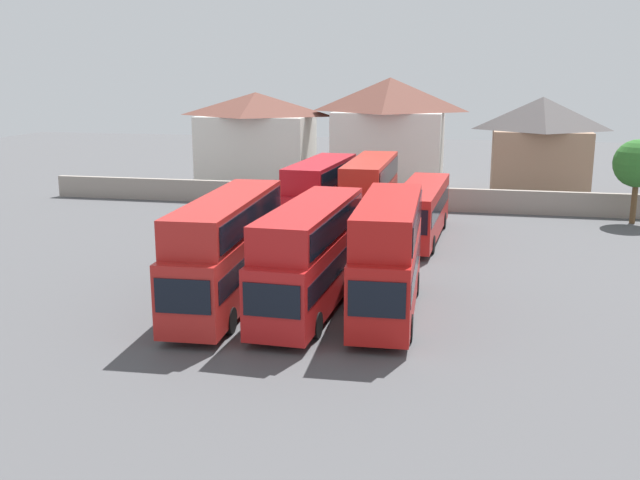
{
  "coord_description": "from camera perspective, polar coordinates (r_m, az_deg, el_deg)",
  "views": [
    {
      "loc": [
        7.25,
        -30.73,
        10.52
      ],
      "look_at": [
        0.0,
        3.0,
        2.53
      ],
      "focal_mm": 40.65,
      "sensor_mm": 36.0,
      "label": 1
    }
  ],
  "objects": [
    {
      "name": "bus_5",
      "position": [
        47.58,
        3.95,
        3.71
      ],
      "size": [
        2.58,
        10.96,
        5.03
      ],
      "rotation": [
        0.0,
        0.0,
        -1.57
      ],
      "color": "#B0261C",
      "rests_on": "ground"
    },
    {
      "name": "house_terrace_centre",
      "position": [
        65.38,
        5.48,
        8.28
      ],
      "size": [
        9.83,
        8.09,
        10.11
      ],
      "color": "silver",
      "rests_on": "ground"
    },
    {
      "name": "bus_4",
      "position": [
        47.89,
        0.03,
        3.7
      ],
      "size": [
        3.17,
        10.45,
        4.86
      ],
      "rotation": [
        0.0,
        0.0,
        -1.63
      ],
      "color": "#B2141E",
      "rests_on": "ground"
    },
    {
      "name": "ground",
      "position": [
        50.38,
        3.59,
        0.97
      ],
      "size": [
        140.0,
        140.0,
        0.0
      ],
      "primitive_type": "plane",
      "color": "#4C4C4F"
    },
    {
      "name": "house_terrace_right",
      "position": [
        65.53,
        16.94,
        7.09
      ],
      "size": [
        8.36,
        6.67,
        8.52
      ],
      "color": "#9E7A60",
      "rests_on": "ground"
    },
    {
      "name": "depot_boundary_wall",
      "position": [
        57.56,
        4.73,
        3.38
      ],
      "size": [
        56.0,
        0.5,
        1.8
      ],
      "primitive_type": "cube",
      "color": "gray",
      "rests_on": "ground"
    },
    {
      "name": "house_terrace_left",
      "position": [
        68.36,
        -5.03,
        7.91
      ],
      "size": [
        10.56,
        6.96,
        8.76
      ],
      "color": "silver",
      "rests_on": "ground"
    },
    {
      "name": "tree_left_of_lot",
      "position": [
        55.77,
        23.73,
        5.51
      ],
      "size": [
        3.38,
        3.38,
        5.99
      ],
      "color": "brown",
      "rests_on": "ground"
    },
    {
      "name": "bus_3",
      "position": [
        31.93,
        5.4,
        -0.84
      ],
      "size": [
        2.89,
        10.31,
        5.14
      ],
      "rotation": [
        0.0,
        0.0,
        -1.53
      ],
      "color": "#B31715",
      "rests_on": "ground"
    },
    {
      "name": "bus_2",
      "position": [
        32.44,
        -0.74,
        -0.89
      ],
      "size": [
        3.0,
        11.28,
        4.8
      ],
      "rotation": [
        0.0,
        0.0,
        -1.61
      ],
      "color": "red",
      "rests_on": "ground"
    },
    {
      "name": "bus_1",
      "position": [
        33.43,
        -7.28,
        -0.39
      ],
      "size": [
        3.11,
        12.07,
        5.0
      ],
      "rotation": [
        0.0,
        0.0,
        -1.52
      ],
      "color": "#B1211E",
      "rests_on": "ground"
    },
    {
      "name": "bus_6",
      "position": [
        46.93,
        7.98,
        2.47
      ],
      "size": [
        2.99,
        12.09,
        3.52
      ],
      "rotation": [
        0.0,
        0.0,
        -1.62
      ],
      "color": "#B3201E",
      "rests_on": "ground"
    }
  ]
}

